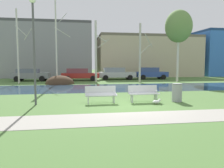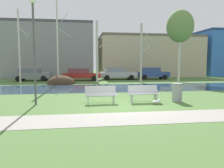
{
  "view_description": "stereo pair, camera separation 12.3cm",
  "coord_description": "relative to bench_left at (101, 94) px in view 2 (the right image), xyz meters",
  "views": [
    {
      "loc": [
        -2.26,
        -10.0,
        1.99
      ],
      "look_at": [
        -0.48,
        1.48,
        0.93
      ],
      "focal_mm": 34.67,
      "sensor_mm": 36.0,
      "label": 1
    },
    {
      "loc": [
        -2.14,
        -10.01,
        1.99
      ],
      "look_at": [
        -0.48,
        1.48,
        0.93
      ],
      "focal_mm": 34.67,
      "sensor_mm": 36.0,
      "label": 2
    }
  ],
  "objects": [
    {
      "name": "parked_sedan_second_red",
      "position": [
        -0.97,
        15.64,
        0.31
      ],
      "size": [
        4.56,
        2.13,
        1.49
      ],
      "color": "maroon",
      "rests_on": "ground"
    },
    {
      "name": "parked_hatch_third_silver",
      "position": [
        3.72,
        16.67,
        0.34
      ],
      "size": [
        4.77,
        2.25,
        1.56
      ],
      "color": "#B2B5BC",
      "rests_on": "ground"
    },
    {
      "name": "seagull",
      "position": [
        2.71,
        -0.78,
        -0.34
      ],
      "size": [
        0.47,
        0.17,
        0.27
      ],
      "color": "white",
      "rests_on": "ground"
    },
    {
      "name": "streetlamp",
      "position": [
        -3.22,
        -0.01,
        3.01
      ],
      "size": [
        0.32,
        0.32,
        5.18
      ],
      "color": "#4C4C51",
      "rests_on": "ground"
    },
    {
      "name": "birch_center_left",
      "position": [
        0.85,
        12.99,
        2.96
      ],
      "size": [
        1.57,
        2.65,
        6.72
      ],
      "color": "beige",
      "rests_on": "ground"
    },
    {
      "name": "parked_wagon_fourth_blue",
      "position": [
        8.43,
        16.76,
        0.34
      ],
      "size": [
        4.2,
        2.14,
        1.56
      ],
      "color": "#2D4793",
      "rests_on": "ground"
    },
    {
      "name": "birch_center_right",
      "position": [
        10.06,
        12.32,
        5.73
      ],
      "size": [
        3.01,
        3.01,
        8.04
      ],
      "color": "beige",
      "rests_on": "ground"
    },
    {
      "name": "soil_mound",
      "position": [
        -2.98,
        11.38,
        -0.47
      ],
      "size": [
        2.87,
        2.56,
        1.73
      ],
      "primitive_type": "ellipsoid",
      "color": "#423021",
      "rests_on": "ground"
    },
    {
      "name": "paved_path_strip",
      "position": [
        1.14,
        -3.3,
        -0.47
      ],
      "size": [
        60.0,
        1.89,
        0.01
      ],
      "primitive_type": "cube",
      "color": "gray",
      "rests_on": "ground"
    },
    {
      "name": "ground_plane",
      "position": [
        1.14,
        9.05,
        -0.47
      ],
      "size": [
        120.0,
        120.0,
        0.0
      ],
      "primitive_type": "plane",
      "color": "#476B33"
    },
    {
      "name": "bench_left",
      "position": [
        0.0,
        0.0,
        0.0
      ],
      "size": [
        1.61,
        0.58,
        0.87
      ],
      "color": "silver",
      "rests_on": "ground"
    },
    {
      "name": "river_band",
      "position": [
        1.14,
        7.12,
        -0.47
      ],
      "size": [
        80.0,
        6.34,
        0.01
      ],
      "primitive_type": "cube",
      "color": "#284256",
      "rests_on": "ground"
    },
    {
      "name": "birch_far_left",
      "position": [
        -7.18,
        12.55,
        3.39
      ],
      "size": [
        1.57,
        2.45,
        7.56
      ],
      "color": "beige",
      "rests_on": "ground"
    },
    {
      "name": "birch_left",
      "position": [
        -3.29,
        11.97,
        4.12
      ],
      "size": [
        1.53,
        2.55,
        9.06
      ],
      "color": "beige",
      "rests_on": "ground"
    },
    {
      "name": "bench_right",
      "position": [
        2.27,
        0.0,
        0.0
      ],
      "size": [
        1.61,
        0.58,
        0.87
      ],
      "color": "silver",
      "rests_on": "ground"
    },
    {
      "name": "building_grey_warehouse",
      "position": [
        -5.67,
        25.71,
        3.7
      ],
      "size": [
        13.07,
        9.2,
        8.34
      ],
      "color": "gray",
      "rests_on": "ground"
    },
    {
      "name": "birch_center",
      "position": [
        5.55,
        11.87,
        2.77
      ],
      "size": [
        1.46,
        2.65,
        6.36
      ],
      "color": "#BCB7A8",
      "rests_on": "ground"
    },
    {
      "name": "trash_bin",
      "position": [
        4.06,
        -0.19,
        0.03
      ],
      "size": [
        0.55,
        0.55,
        0.97
      ],
      "color": "gray",
      "rests_on": "ground"
    },
    {
      "name": "parked_van_nearest_grey",
      "position": [
        -6.75,
        15.91,
        0.3
      ],
      "size": [
        4.33,
        2.18,
        1.44
      ],
      "color": "slate",
      "rests_on": "ground"
    },
    {
      "name": "building_beige_block",
      "position": [
        10.29,
        24.37,
        2.81
      ],
      "size": [
        16.26,
        8.13,
        6.56
      ],
      "color": "#BCAD8E",
      "rests_on": "ground"
    }
  ]
}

